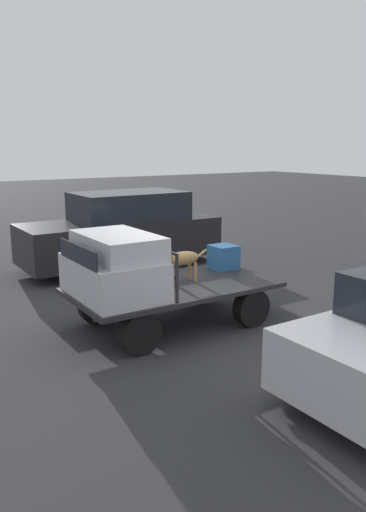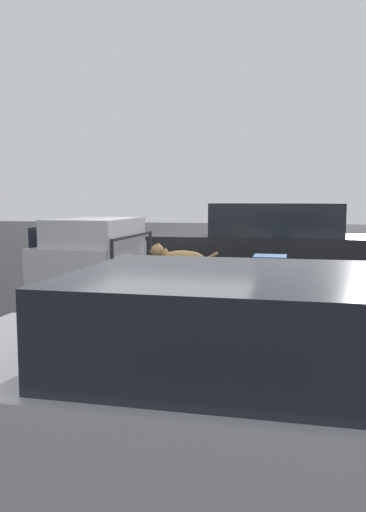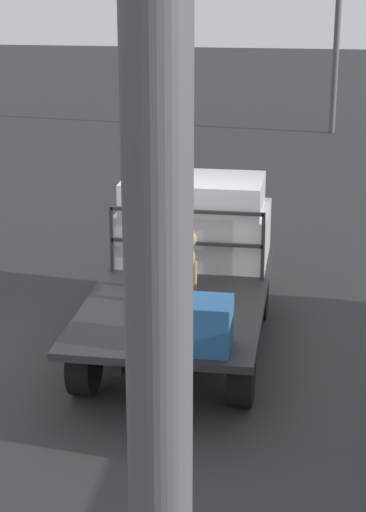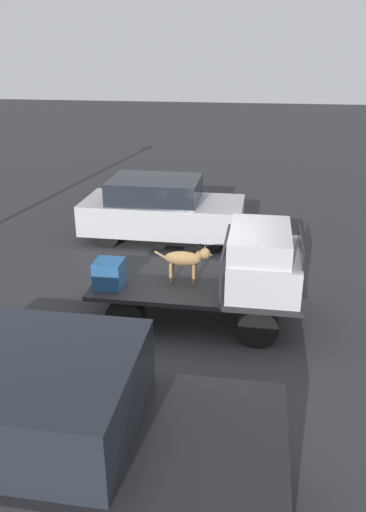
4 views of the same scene
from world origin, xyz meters
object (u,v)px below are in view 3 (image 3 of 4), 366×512
flatbed_truck (180,307)px  cargo_crate (206,325)px  dog (184,258)px  light_pole_near (157,148)px

flatbed_truck → cargo_crate: cargo_crate is taller
dog → flatbed_truck: bearing=30.5°
cargo_crate → light_pole_near: light_pole_near is taller
cargo_crate → light_pole_near: 6.25m
light_pole_near → cargo_crate: bearing=6.0°
dog → light_pole_near: bearing=-164.4°
cargo_crate → light_pole_near: bearing=-174.0°
flatbed_truck → cargo_crate: 1.63m
flatbed_truck → light_pole_near: (-7.05, -1.07, 3.25)m
dog → light_pole_near: size_ratio=0.17×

